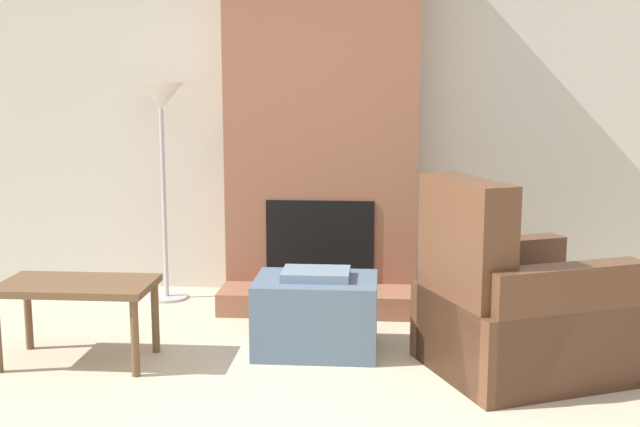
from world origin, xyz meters
TOP-DOWN VIEW (x-y plane):
  - wall_back at (0.00, 2.84)m, footprint 7.13×0.06m
  - fireplace at (0.00, 2.59)m, footprint 1.33×0.77m
  - ottoman at (0.05, 1.44)m, footprint 0.70×0.51m
  - armchair at (1.13, 1.18)m, footprint 1.22×1.16m
  - side_table at (-1.24, 1.16)m, footprint 0.83×0.46m
  - floor_lamp_left at (-1.11, 2.49)m, footprint 0.33×0.33m

SIDE VIEW (x-z plane):
  - ottoman at x=0.05m, z-range -0.02..0.46m
  - armchair at x=1.13m, z-range -0.21..0.84m
  - side_table at x=-1.24m, z-range 0.17..0.63m
  - fireplace at x=0.00m, z-range -0.07..2.53m
  - wall_back at x=0.00m, z-range 0.00..2.60m
  - floor_lamp_left at x=-1.11m, z-range 0.53..2.07m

